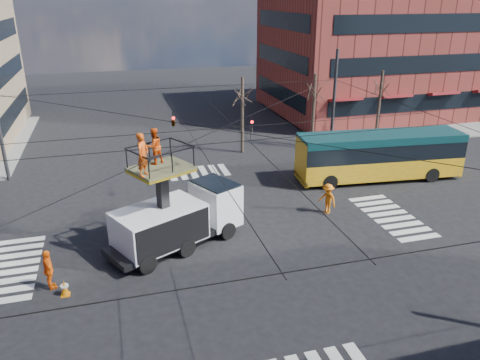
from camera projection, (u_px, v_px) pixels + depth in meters
name	position (u px, v px, depth m)	size (l,w,h in m)	color
ground	(221.00, 239.00, 24.20)	(120.00, 120.00, 0.00)	black
sidewalk_ne	(371.00, 116.00, 48.23)	(18.00, 18.00, 0.12)	slate
crosswalks	(221.00, 239.00, 24.19)	(22.40, 22.40, 0.02)	silver
building_ne	(372.00, 44.00, 48.56)	(20.06, 16.06, 14.00)	maroon
overhead_network	(216.00, 159.00, 22.95)	(24.24, 24.24, 8.00)	#2D2D30
tree_a	(242.00, 95.00, 35.81)	(2.00, 2.00, 6.00)	#382B21
tree_b	(314.00, 91.00, 37.32)	(2.00, 2.00, 6.00)	#382B21
tree_c	(381.00, 87.00, 38.82)	(2.00, 2.00, 6.00)	#382B21
utility_truck	(178.00, 208.00, 22.99)	(7.29, 5.17, 6.33)	black
city_bus	(379.00, 155.00, 31.53)	(11.32, 3.62, 3.20)	orange
traffic_cone	(65.00, 288.00, 19.60)	(0.36, 0.36, 0.71)	orange
worker_ground	(49.00, 270.00, 19.86)	(1.07, 0.45, 1.83)	orange
flagger	(328.00, 199.00, 26.79)	(1.17, 0.67, 1.81)	orange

